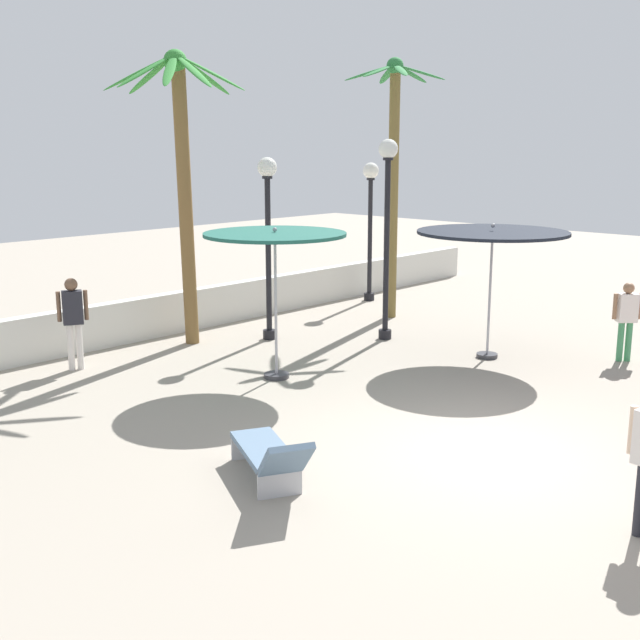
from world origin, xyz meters
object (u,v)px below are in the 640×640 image
Objects in this scene: patio_umbrella_0 at (275,242)px; lamp_post_2 at (370,208)px; guest_0 at (627,314)px; guest_1 at (73,314)px; palm_tree_0 at (393,160)px; palm_tree_1 at (182,162)px; lamp_post_1 at (268,221)px; lounge_chair_0 at (270,454)px; lamp_post_3 at (387,211)px; patio_umbrella_3 at (492,237)px.

lamp_post_2 reaches higher than patio_umbrella_0.
guest_1 is (-7.59, 7.25, 0.13)m from guest_0.
palm_tree_1 is (-5.06, 1.45, 0.00)m from palm_tree_0.
lounge_chair_0 is at bearing -133.35° from lamp_post_1.
guest_0 is (5.41, -4.11, -1.54)m from patio_umbrella_0.
lamp_post_1 is at bearing -165.83° from lamp_post_2.
guest_1 is (-5.85, 2.71, -1.71)m from lamp_post_3.
guest_1 is at bearing -179.05° from palm_tree_1.
palm_tree_0 is at bearing -126.61° from lamp_post_2.
palm_tree_1 is 2.13m from lamp_post_1.
guest_0 is (1.58, -2.08, -1.47)m from patio_umbrella_3.
palm_tree_1 reaches higher than lamp_post_2.
palm_tree_1 is 9.25m from guest_0.
lounge_chair_0 is at bearing 174.48° from guest_0.
palm_tree_1 is 6.50m from lamp_post_2.
palm_tree_1 reaches higher than guest_0.
palm_tree_1 is at bearing 81.48° from patio_umbrella_0.
lamp_post_2 is (6.36, 0.30, -1.30)m from palm_tree_1.
guest_1 is at bearing 136.32° from guest_0.
patio_umbrella_0 is 1.57× the size of guest_1.
guest_1 is (-9.02, -0.34, -1.42)m from lamp_post_2.
guest_0 is at bearing -55.93° from palm_tree_1.
lamp_post_1 reaches higher than guest_1.
lounge_chair_0 is at bearing -120.06° from palm_tree_1.
palm_tree_0 is 1.66× the size of lamp_post_2.
palm_tree_0 is at bearing 29.62° from lounge_chair_0.
patio_umbrella_0 is at bearing -173.42° from lamp_post_3.
palm_tree_0 reaches higher than lamp_post_3.
lamp_post_2 reaches higher than lounge_chair_0.
patio_umbrella_3 reaches higher than guest_1.
patio_umbrella_3 is 6.35m from palm_tree_1.
palm_tree_1 is 3.43× the size of guest_1.
palm_tree_1 is 8.19m from lounge_chair_0.
patio_umbrella_3 is 0.48× the size of palm_tree_0.
palm_tree_1 is (0.48, 3.18, 1.31)m from patio_umbrella_0.
lounge_chair_0 is (-3.26, -3.27, -2.08)m from patio_umbrella_0.
palm_tree_0 is 3.82m from lamp_post_1.
palm_tree_0 is 2.48m from lamp_post_3.
lamp_post_1 reaches higher than lounge_chair_0.
guest_1 is at bearing 139.26° from patio_umbrella_3.
patio_umbrella_3 is 1.67× the size of guest_1.
patio_umbrella_3 is 4.67m from lamp_post_1.
lamp_post_3 reaches higher than lamp_post_2.
lamp_post_2 is 0.87× the size of lamp_post_3.
guest_0 is (4.93, -7.29, -2.85)m from palm_tree_1.
guest_0 is at bearing -43.68° from guest_1.
guest_0 is (1.73, -4.53, -1.84)m from lamp_post_3.
guest_0 is (-1.43, -7.59, -1.55)m from lamp_post_2.
lamp_post_1 reaches higher than lamp_post_2.
lamp_post_3 is 5.19m from guest_0.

